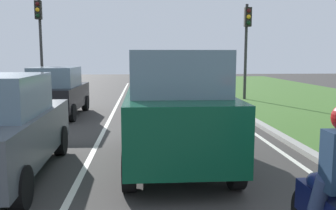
{
  "coord_description": "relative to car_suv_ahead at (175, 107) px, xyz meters",
  "views": [
    {
      "loc": [
        0.44,
        1.02,
        2.19
      ],
      "look_at": [
        0.96,
        8.28,
        1.2
      ],
      "focal_mm": 38.89,
      "sensor_mm": 36.0,
      "label": 1
    }
  ],
  "objects": [
    {
      "name": "car_hatchback_far",
      "position": [
        -3.74,
        6.17,
        -0.28
      ],
      "size": [
        1.81,
        3.74,
        1.78
      ],
      "rotation": [
        0.0,
        0.0,
        -0.03
      ],
      "color": "black",
      "rests_on": "ground"
    },
    {
      "name": "lane_line_center",
      "position": [
        -1.79,
        5.77,
        -1.16
      ],
      "size": [
        0.12,
        32.0,
        0.01
      ],
      "primitive_type": "cube",
      "color": "silver",
      "rests_on": "ground"
    },
    {
      "name": "traffic_light_overhead_left",
      "position": [
        -5.74,
        11.68,
        2.29
      ],
      "size": [
        0.32,
        0.5,
        5.1
      ],
      "color": "#2D2D2D",
      "rests_on": "ground"
    },
    {
      "name": "curb_right",
      "position": [
        3.01,
        5.77,
        -1.11
      ],
      "size": [
        0.24,
        48.0,
        0.12
      ],
      "primitive_type": "cube",
      "color": "#9E9B93",
      "rests_on": "ground"
    },
    {
      "name": "car_suv_ahead",
      "position": [
        0.0,
        0.0,
        0.0
      ],
      "size": [
        1.97,
        4.5,
        2.28
      ],
      "rotation": [
        0.0,
        0.0,
        -0.0
      ],
      "color": "#0C472D",
      "rests_on": "ground"
    },
    {
      "name": "lane_line_right_edge",
      "position": [
        2.51,
        5.77,
        -1.16
      ],
      "size": [
        0.12,
        32.0,
        0.01
      ],
      "primitive_type": "cube",
      "color": "silver",
      "rests_on": "ground"
    },
    {
      "name": "ground_plane",
      "position": [
        -1.09,
        5.77,
        -1.17
      ],
      "size": [
        60.0,
        60.0,
        0.0
      ],
      "primitive_type": "plane",
      "color": "#383533"
    },
    {
      "name": "traffic_light_near_right",
      "position": [
        4.39,
        10.24,
        2.01
      ],
      "size": [
        0.32,
        0.5,
        4.63
      ],
      "color": "#2D2D2D",
      "rests_on": "ground"
    }
  ]
}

